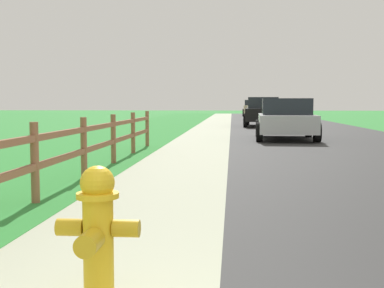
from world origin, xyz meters
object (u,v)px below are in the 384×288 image
object	(u,v)px
fire_hydrant	(98,234)
parked_suv_silver	(286,119)
parked_car_black	(263,112)
parked_car_beige	(252,108)
parked_car_white	(259,110)

from	to	relation	value
fire_hydrant	parked_suv_silver	world-z (taller)	parked_suv_silver
fire_hydrant	parked_car_black	bearing A→B (deg)	84.18
fire_hydrant	parked_car_beige	world-z (taller)	parked_car_beige
parked_suv_silver	parked_car_beige	xyz separation A→B (m)	(0.07, 32.03, 0.06)
parked_car_white	parked_car_beige	world-z (taller)	parked_car_beige
parked_car_black	parked_car_beige	size ratio (longest dim) A/B	1.04
parked_car_white	parked_car_beige	xyz separation A→B (m)	(-0.09, 10.95, 0.02)
parked_car_black	parked_car_beige	world-z (taller)	parked_car_black
parked_suv_silver	parked_car_white	xyz separation A→B (m)	(0.17, 21.08, 0.04)
parked_suv_silver	parked_car_beige	distance (m)	32.03
fire_hydrant	parked_car_white	bearing A→B (deg)	85.36
parked_suv_silver	parked_car_beige	bearing A→B (deg)	89.87
parked_car_black	parked_car_beige	bearing A→B (deg)	89.30
fire_hydrant	parked_car_white	size ratio (longest dim) A/B	0.20
fire_hydrant	parked_car_beige	xyz separation A→B (m)	(2.86, 47.29, 0.32)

